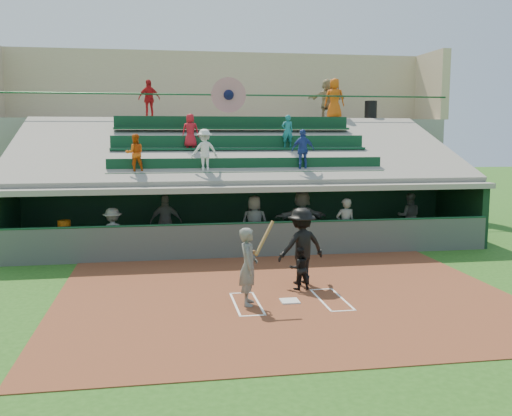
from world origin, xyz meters
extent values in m
plane|color=#225217|center=(0.00, 0.00, 0.00)|extent=(100.00, 100.00, 0.00)
cube|color=brown|center=(0.00, 0.50, 0.01)|extent=(11.00, 9.00, 0.02)
cube|color=silver|center=(0.00, 0.00, 0.04)|extent=(0.43, 0.43, 0.03)
cube|color=white|center=(-0.75, 0.00, 0.02)|extent=(0.05, 1.80, 0.01)
cube|color=white|center=(0.75, 0.00, 0.02)|extent=(0.05, 1.80, 0.01)
cube|color=white|center=(-1.30, 0.00, 0.02)|extent=(0.05, 1.80, 0.01)
cube|color=white|center=(1.30, 0.00, 0.02)|extent=(0.05, 1.80, 0.01)
cube|color=white|center=(-1.02, 0.90, 0.02)|extent=(0.60, 0.05, 0.01)
cube|color=white|center=(1.02, 0.90, 0.02)|extent=(0.60, 0.05, 0.01)
cube|color=white|center=(-1.02, -0.90, 0.02)|extent=(0.60, 0.05, 0.01)
cube|color=white|center=(1.02, -0.90, 0.02)|extent=(0.60, 0.05, 0.01)
cube|color=gray|center=(0.00, 6.75, 0.02)|extent=(16.00, 3.50, 0.04)
cube|color=gray|center=(0.00, 13.50, 2.30)|extent=(20.00, 3.00, 4.60)
cube|color=#4D524D|center=(0.00, 5.00, 0.55)|extent=(16.00, 0.06, 1.10)
cylinder|color=#154227|center=(0.00, 5.00, 1.12)|extent=(16.00, 0.08, 0.08)
cube|color=black|center=(0.00, 8.50, 1.10)|extent=(16.00, 0.25, 2.20)
cube|color=#10321D|center=(-8.00, 6.75, 1.10)|extent=(0.25, 3.50, 2.20)
cube|color=black|center=(8.00, 6.75, 1.10)|extent=(0.25, 3.50, 2.20)
cube|color=gray|center=(0.00, 6.75, 2.20)|extent=(16.40, 3.90, 0.18)
cube|color=gray|center=(0.00, 10.25, 1.15)|extent=(16.40, 3.50, 2.30)
cube|color=gray|center=(0.00, 11.90, 2.30)|extent=(16.40, 0.30, 4.60)
cube|color=gray|center=(0.00, 8.60, 3.45)|extent=(16.40, 6.51, 2.37)
cube|color=#0D3A1E|center=(0.00, 6.20, 2.65)|extent=(9.40, 0.42, 0.08)
cube|color=#0B321C|center=(0.00, 6.40, 2.91)|extent=(9.40, 0.06, 0.45)
cube|color=#0D3B23|center=(0.00, 8.10, 3.40)|extent=(9.40, 0.42, 0.08)
cube|color=#0D3920|center=(0.00, 8.30, 3.66)|extent=(9.40, 0.06, 0.45)
cube|color=#0C361B|center=(0.00, 10.00, 4.15)|extent=(9.40, 0.42, 0.08)
cube|color=#0B331B|center=(0.00, 10.20, 4.41)|extent=(9.40, 0.06, 0.45)
imported|color=#CB4E0B|center=(-3.76, 6.30, 3.32)|extent=(0.69, 0.58, 1.25)
imported|color=silver|center=(-1.49, 6.30, 3.39)|extent=(1.01, 0.72, 1.41)
imported|color=navy|center=(1.88, 6.30, 3.40)|extent=(0.87, 0.46, 1.41)
imported|color=#AB131E|center=(-1.85, 8.20, 4.06)|extent=(0.63, 0.44, 1.23)
imported|color=#1A6F75|center=(1.75, 8.20, 4.04)|extent=(0.46, 0.32, 1.20)
cylinder|color=#154323|center=(0.00, 12.00, 5.60)|extent=(20.00, 0.07, 0.07)
cylinder|color=#A6171C|center=(0.00, 11.98, 5.60)|extent=(1.50, 0.06, 1.50)
sphere|color=black|center=(0.00, 11.95, 5.60)|extent=(0.44, 0.44, 0.44)
cube|color=tan|center=(0.00, 15.00, 6.20)|extent=(20.00, 0.40, 3.20)
cube|color=tan|center=(10.00, 13.50, 6.20)|extent=(0.40, 3.00, 3.20)
imported|color=#555853|center=(-1.00, -0.06, 0.92)|extent=(0.53, 0.71, 1.80)
cylinder|color=olive|center=(-0.65, -0.21, 1.60)|extent=(0.56, 0.54, 0.75)
sphere|color=brown|center=(-0.87, -0.06, 1.25)|extent=(0.10, 0.10, 0.10)
imported|color=black|center=(0.48, 1.02, 0.56)|extent=(0.57, 0.46, 1.09)
imported|color=black|center=(0.66, 1.55, 1.03)|extent=(1.45, 1.07, 2.01)
cube|color=brown|center=(-0.12, 7.86, 0.27)|extent=(15.36, 3.33, 0.47)
cube|color=silver|center=(-5.99, 5.93, 0.42)|extent=(0.94, 0.75, 0.76)
cylinder|color=#C85E0B|center=(-6.01, 5.97, 1.00)|extent=(0.40, 0.40, 0.40)
imported|color=#5C5E59|center=(-4.47, 5.40, 0.84)|extent=(1.12, 0.75, 1.61)
imported|color=#5B5D58|center=(-2.80, 6.74, 0.96)|extent=(1.11, 0.52, 1.84)
imported|color=#555853|center=(0.13, 5.93, 0.97)|extent=(0.99, 0.74, 1.86)
imported|color=#5F625D|center=(1.83, 6.18, 1.03)|extent=(1.87, 0.68, 1.98)
imported|color=#5C5E59|center=(3.07, 5.21, 0.94)|extent=(0.67, 0.45, 1.80)
imported|color=#525550|center=(6.14, 7.01, 0.90)|extent=(1.00, 0.88, 1.73)
cylinder|color=black|center=(6.57, 12.38, 5.02)|extent=(0.55, 0.55, 0.83)
imported|color=red|center=(-3.35, 12.15, 5.41)|extent=(1.02, 0.69, 1.62)
imported|color=#C8500B|center=(4.82, 12.30, 5.50)|extent=(1.01, 0.81, 1.81)
imported|color=tan|center=(4.73, 13.16, 5.53)|extent=(1.76, 0.68, 1.86)
camera|label=1|loc=(-2.93, -12.72, 3.95)|focal=40.00mm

